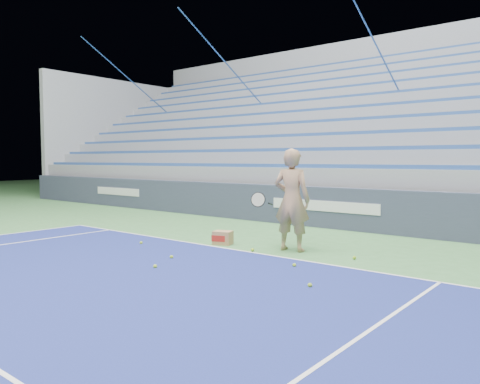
% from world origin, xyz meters
% --- Properties ---
extents(sponsor_barrier, '(30.00, 0.32, 1.10)m').
position_xyz_m(sponsor_barrier, '(0.00, 15.88, 0.55)').
color(sponsor_barrier, '#353B51').
rests_on(sponsor_barrier, ground).
extents(bleachers, '(31.00, 9.15, 7.30)m').
position_xyz_m(bleachers, '(0.00, 21.60, 2.36)').
color(bleachers, gray).
rests_on(bleachers, ground).
extents(tennis_player, '(1.02, 0.92, 2.06)m').
position_xyz_m(tennis_player, '(1.04, 12.58, 1.03)').
color(tennis_player, tan).
rests_on(tennis_player, ground).
extents(ball_box, '(0.47, 0.41, 0.29)m').
position_xyz_m(ball_box, '(-0.50, 12.23, 0.15)').
color(ball_box, '#A67B50').
rests_on(ball_box, ground).
extents(tennis_ball_0, '(0.07, 0.07, 0.07)m').
position_xyz_m(tennis_ball_0, '(2.73, 10.44, 0.03)').
color(tennis_ball_0, '#A5D02A').
rests_on(tennis_ball_0, ground).
extents(tennis_ball_1, '(0.07, 0.07, 0.07)m').
position_xyz_m(tennis_ball_1, '(1.86, 11.39, 0.03)').
color(tennis_ball_1, '#A5D02A').
rests_on(tennis_ball_1, ground).
extents(tennis_ball_2, '(0.07, 0.07, 0.07)m').
position_xyz_m(tennis_ball_2, '(0.08, 9.82, 0.03)').
color(tennis_ball_2, '#A5D02A').
rests_on(tennis_ball_2, ground).
extents(tennis_ball_3, '(0.07, 0.07, 0.07)m').
position_xyz_m(tennis_ball_3, '(2.40, 12.60, 0.03)').
color(tennis_ball_3, '#A5D02A').
rests_on(tennis_ball_3, ground).
extents(tennis_ball_4, '(0.07, 0.07, 0.07)m').
position_xyz_m(tennis_ball_4, '(-1.89, 11.11, 0.03)').
color(tennis_ball_4, '#A5D02A').
rests_on(tennis_ball_4, ground).
extents(tennis_ball_5, '(0.07, 0.07, 0.07)m').
position_xyz_m(tennis_ball_5, '(0.48, 12.02, 0.03)').
color(tennis_ball_5, '#A5D02A').
rests_on(tennis_ball_5, ground).
extents(tennis_ball_6, '(0.07, 0.07, 0.07)m').
position_xyz_m(tennis_ball_6, '(-0.28, 10.52, 0.03)').
color(tennis_ball_6, '#A5D02A').
rests_on(tennis_ball_6, ground).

